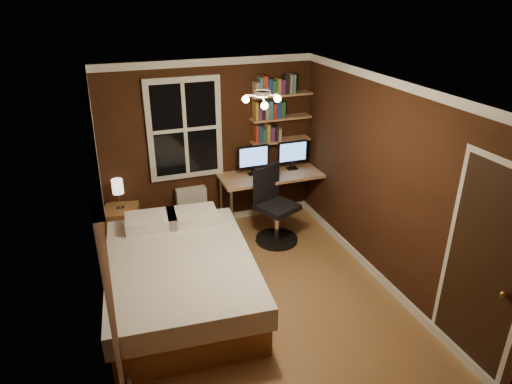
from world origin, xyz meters
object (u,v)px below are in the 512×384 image
object	(u,v)px
nightstand	(123,227)
radiator	(192,209)
monitor_right	(292,155)
desk_lamp	(332,157)
office_chair	(274,213)
bedside_lamp	(119,194)
bed	(181,278)
monitor_left	(253,160)
desk	(276,177)

from	to	relation	value
nightstand	radiator	bearing A→B (deg)	18.28
monitor_right	radiator	bearing A→B (deg)	174.92
monitor_right	desk_lamp	bearing A→B (deg)	-28.20
nightstand	office_chair	size ratio (longest dim) A/B	0.52
radiator	bedside_lamp	bearing A→B (deg)	-172.64
bed	monitor_left	xyz separation A→B (m)	(1.44, 1.56, 0.72)
monitor_left	monitor_right	size ratio (longest dim) A/B	1.00
radiator	monitor_right	xyz separation A→B (m)	(1.56, -0.14, 0.71)
radiator	office_chair	distance (m)	1.28
bedside_lamp	radiator	bearing A→B (deg)	7.36
desk	desk_lamp	bearing A→B (deg)	-13.34
desk	monitor_left	bearing A→B (deg)	165.79
nightstand	monitor_left	world-z (taller)	monitor_left
bed	radiator	distance (m)	1.77
desk	desk_lamp	world-z (taller)	desk_lamp
monitor_left	desk	bearing A→B (deg)	-14.21
radiator	monitor_right	world-z (taller)	monitor_right
monitor_right	desk	bearing A→B (deg)	-163.63
bedside_lamp	office_chair	size ratio (longest dim) A/B	0.39
bed	desk	xyz separation A→B (m)	(1.78, 1.47, 0.43)
bed	nightstand	xyz separation A→B (m)	(-0.52, 1.56, -0.04)
nightstand	radiator	world-z (taller)	radiator
desk	monitor_right	world-z (taller)	monitor_right
bedside_lamp	office_chair	world-z (taller)	office_chair
radiator	monitor_left	bearing A→B (deg)	-8.49
monitor_left	monitor_right	world-z (taller)	same
office_chair	nightstand	bearing A→B (deg)	139.12
office_chair	bed	bearing A→B (deg)	-172.73
radiator	monitor_left	distance (m)	1.18
bed	desk_lamp	world-z (taller)	desk_lamp
nightstand	monitor_left	size ratio (longest dim) A/B	1.20
nightstand	monitor_left	xyz separation A→B (m)	(1.96, -0.01, 0.75)
bedside_lamp	radiator	size ratio (longest dim) A/B	0.65
bedside_lamp	monitor_left	world-z (taller)	monitor_left
bedside_lamp	monitor_left	size ratio (longest dim) A/B	0.91
office_chair	monitor_left	bearing A→B (deg)	75.46
bedside_lamp	desk_lamp	bearing A→B (deg)	-5.24
office_chair	bedside_lamp	bearing A→B (deg)	139.12
bed	monitor_left	size ratio (longest dim) A/B	4.95
bedside_lamp	nightstand	bearing A→B (deg)	0.00
radiator	office_chair	world-z (taller)	office_chair
nightstand	office_chair	distance (m)	2.15
bedside_lamp	monitor_left	distance (m)	1.97
bed	desk_lamp	size ratio (longest dim) A/B	5.36
bedside_lamp	monitor_right	distance (m)	2.60
monitor_left	desk_lamp	bearing A→B (deg)	-13.59
monitor_left	office_chair	xyz separation A→B (m)	(0.11, -0.60, -0.61)
monitor_right	office_chair	world-z (taller)	monitor_right
desk	monitor_left	world-z (taller)	monitor_left
bed	bedside_lamp	size ratio (longest dim) A/B	5.42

